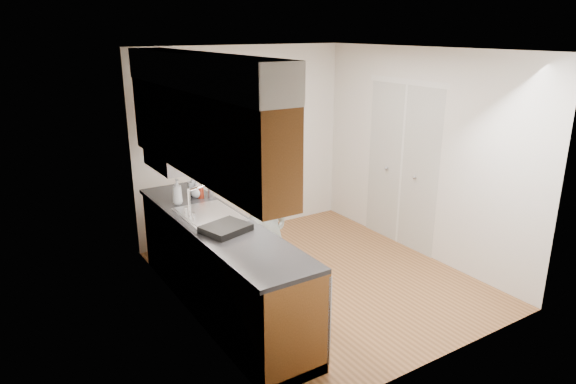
# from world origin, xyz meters

# --- Properties ---
(floor) EXTENTS (3.50, 3.50, 0.00)m
(floor) POSITION_xyz_m (0.00, 0.00, 0.00)
(floor) COLOR #986439
(floor) RESTS_ON ground
(ceiling) EXTENTS (3.50, 3.50, 0.00)m
(ceiling) POSITION_xyz_m (0.00, 0.00, 2.50)
(ceiling) COLOR white
(ceiling) RESTS_ON wall_left
(wall_left) EXTENTS (0.02, 3.50, 2.50)m
(wall_left) POSITION_xyz_m (-1.50, 0.00, 1.25)
(wall_left) COLOR silver
(wall_left) RESTS_ON floor
(wall_right) EXTENTS (0.02, 3.50, 2.50)m
(wall_right) POSITION_xyz_m (1.50, 0.00, 1.25)
(wall_right) COLOR silver
(wall_right) RESTS_ON floor
(wall_back) EXTENTS (3.00, 0.02, 2.50)m
(wall_back) POSITION_xyz_m (0.00, 1.75, 1.25)
(wall_back) COLOR silver
(wall_back) RESTS_ON floor
(counter) EXTENTS (0.64, 2.80, 1.30)m
(counter) POSITION_xyz_m (-1.20, -0.00, 0.49)
(counter) COLOR brown
(counter) RESTS_ON floor
(upper_cabinets) EXTENTS (0.47, 2.80, 1.21)m
(upper_cabinets) POSITION_xyz_m (-1.33, 0.05, 1.95)
(upper_cabinets) COLOR brown
(upper_cabinets) RESTS_ON wall_left
(closet_door) EXTENTS (0.02, 1.22, 2.05)m
(closet_door) POSITION_xyz_m (1.49, 0.30, 1.02)
(closet_door) COLOR silver
(closet_door) RESTS_ON wall_right
(floor_mat) EXTENTS (0.63, 0.93, 0.02)m
(floor_mat) POSITION_xyz_m (-0.57, 0.25, 0.01)
(floor_mat) COLOR slate
(floor_mat) RESTS_ON floor
(person) EXTENTS (0.60, 0.74, 1.82)m
(person) POSITION_xyz_m (-0.57, 0.25, 0.93)
(person) COLOR #A5BFC8
(person) RESTS_ON floor_mat
(soap_bottle_a) EXTENTS (0.12, 0.12, 0.27)m
(soap_bottle_a) POSITION_xyz_m (-1.33, 0.70, 1.07)
(soap_bottle_a) COLOR #B5BCC5
(soap_bottle_a) RESTS_ON counter
(soap_bottle_b) EXTENTS (0.11, 0.11, 0.22)m
(soap_bottle_b) POSITION_xyz_m (-1.08, 0.90, 1.05)
(soap_bottle_b) COLOR #B5BCC5
(soap_bottle_b) RESTS_ON counter
(soap_bottle_c) EXTENTS (0.20, 0.20, 0.18)m
(soap_bottle_c) POSITION_xyz_m (-1.08, 0.79, 1.03)
(soap_bottle_c) COLOR #B5BCC5
(soap_bottle_c) RESTS_ON counter
(soda_can) EXTENTS (0.08, 0.08, 0.12)m
(soda_can) POSITION_xyz_m (-1.05, 0.74, 1.00)
(soda_can) COLOR #9F2F1B
(soda_can) RESTS_ON counter
(steel_can) EXTENTS (0.08, 0.08, 0.13)m
(steel_can) POSITION_xyz_m (-0.95, 0.71, 1.01)
(steel_can) COLOR #A5A5AA
(steel_can) RESTS_ON counter
(dish_rack) EXTENTS (0.47, 0.42, 0.06)m
(dish_rack) POSITION_xyz_m (-1.25, -0.28, 0.97)
(dish_rack) COLOR black
(dish_rack) RESTS_ON counter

